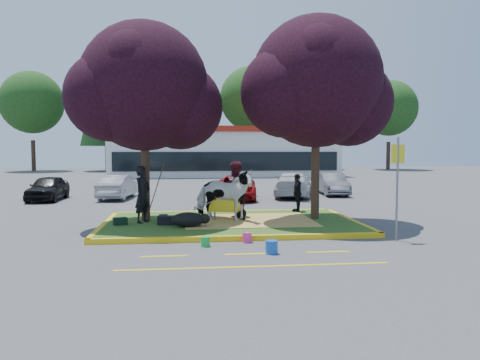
{
  "coord_description": "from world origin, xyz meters",
  "views": [
    {
      "loc": [
        -1.46,
        -15.24,
        2.58
      ],
      "look_at": [
        0.36,
        0.5,
        1.47
      ],
      "focal_mm": 35.0,
      "sensor_mm": 36.0,
      "label": 1
    }
  ],
  "objects": [
    {
      "name": "calf",
      "position": [
        -1.41,
        -1.03,
        0.38
      ],
      "size": [
        1.13,
        0.75,
        0.45
      ],
      "primitive_type": "ellipsoid",
      "rotation": [
        0.0,
        0.0,
        -0.16
      ],
      "color": "black",
      "rests_on": "median_island"
    },
    {
      "name": "car_silver",
      "position": [
        -4.91,
        8.73,
        0.6
      ],
      "size": [
        1.65,
        3.75,
        1.2
      ],
      "primitive_type": "imported",
      "rotation": [
        0.0,
        0.0,
        3.04
      ],
      "color": "gray",
      "rests_on": "ground"
    },
    {
      "name": "treeline",
      "position": [
        1.23,
        37.61,
        7.73
      ],
      "size": [
        46.58,
        7.8,
        14.63
      ],
      "color": "black",
      "rests_on": "ground"
    },
    {
      "name": "handler",
      "position": [
        -2.86,
        -0.01,
        1.07
      ],
      "size": [
        0.71,
        0.8,
        1.83
      ],
      "primitive_type": "imported",
      "rotation": [
        0.0,
        0.0,
        1.07
      ],
      "color": "black",
      "rests_on": "median_island"
    },
    {
      "name": "curb_near",
      "position": [
        0.0,
        -2.58,
        0.07
      ],
      "size": [
        8.3,
        0.16,
        0.15
      ],
      "primitive_type": "cube",
      "color": "yellow",
      "rests_on": "ground"
    },
    {
      "name": "straw_bedding",
      "position": [
        0.6,
        0.0,
        0.15
      ],
      "size": [
        4.2,
        3.0,
        0.01
      ],
      "primitive_type": "cube",
      "color": "tan",
      "rests_on": "median_island"
    },
    {
      "name": "fire_lane_stripe_c",
      "position": [
        2.0,
        -4.2,
        0.0
      ],
      "size": [
        1.1,
        0.12,
        0.01
      ],
      "primitive_type": "cube",
      "color": "yellow",
      "rests_on": "ground"
    },
    {
      "name": "median_island",
      "position": [
        0.0,
        0.0,
        0.07
      ],
      "size": [
        8.0,
        5.0,
        0.15
      ],
      "primitive_type": "cube",
      "color": "#284D18",
      "rests_on": "ground"
    },
    {
      "name": "car_red",
      "position": [
        0.99,
        7.74,
        0.59
      ],
      "size": [
        2.47,
        4.46,
        1.18
      ],
      "primitive_type": "imported",
      "rotation": [
        0.0,
        0.0,
        -0.13
      ],
      "color": "maroon",
      "rests_on": "ground"
    },
    {
      "name": "car_white",
      "position": [
        4.11,
        8.53,
        0.64
      ],
      "size": [
        3.03,
        4.73,
        1.28
      ],
      "primitive_type": "imported",
      "rotation": [
        0.0,
        0.0,
        2.84
      ],
      "color": "silver",
      "rests_on": "ground"
    },
    {
      "name": "wheelbarrow",
      "position": [
        -0.15,
        0.41,
        0.62
      ],
      "size": [
        1.79,
        0.88,
        0.68
      ],
      "rotation": [
        0.0,
        0.0,
        -0.32
      ],
      "color": "black",
      "rests_on": "median_island"
    },
    {
      "name": "ground",
      "position": [
        0.0,
        0.0,
        0.0
      ],
      "size": [
        90.0,
        90.0,
        0.0
      ],
      "primitive_type": "plane",
      "color": "#424244",
      "rests_on": "ground"
    },
    {
      "name": "gear_bag_green",
      "position": [
        -3.53,
        -0.36,
        0.26
      ],
      "size": [
        0.49,
        0.38,
        0.23
      ],
      "primitive_type": "cube",
      "rotation": [
        0.0,
        0.0,
        0.32
      ],
      "color": "black",
      "rests_on": "median_island"
    },
    {
      "name": "fire_lane_stripe_b",
      "position": [
        0.0,
        -4.2,
        0.0
      ],
      "size": [
        1.1,
        0.12,
        0.01
      ],
      "primitive_type": "cube",
      "color": "yellow",
      "rests_on": "ground"
    },
    {
      "name": "curb_right",
      "position": [
        4.08,
        0.0,
        0.07
      ],
      "size": [
        0.16,
        5.3,
        0.15
      ],
      "primitive_type": "cube",
      "color": "yellow",
      "rests_on": "ground"
    },
    {
      "name": "curb_left",
      "position": [
        -4.08,
        0.0,
        0.07
      ],
      "size": [
        0.16,
        5.3,
        0.15
      ],
      "primitive_type": "cube",
      "color": "yellow",
      "rests_on": "ground"
    },
    {
      "name": "fire_lane_stripe_a",
      "position": [
        -2.0,
        -4.2,
        0.0
      ],
      "size": [
        1.1,
        0.12,
        0.01
      ],
      "primitive_type": "cube",
      "color": "yellow",
      "rests_on": "ground"
    },
    {
      "name": "car_black",
      "position": [
        -8.17,
        8.36,
        0.6
      ],
      "size": [
        1.47,
        3.55,
        1.2
      ],
      "primitive_type": "imported",
      "rotation": [
        0.0,
        0.0,
        -0.01
      ],
      "color": "black",
      "rests_on": "ground"
    },
    {
      "name": "retail_building",
      "position": [
        2.0,
        27.98,
        2.25
      ],
      "size": [
        20.4,
        8.4,
        4.4
      ],
      "color": "silver",
      "rests_on": "ground"
    },
    {
      "name": "fire_lane_long",
      "position": [
        0.0,
        -5.4,
        0.0
      ],
      "size": [
        6.0,
        0.1,
        0.01
      ],
      "primitive_type": "cube",
      "color": "yellow",
      "rests_on": "ground"
    },
    {
      "name": "gear_bag_dark",
      "position": [
        -2.09,
        -0.51,
        0.28
      ],
      "size": [
        0.57,
        0.38,
        0.27
      ],
      "primitive_type": "cube",
      "rotation": [
        0.0,
        0.0,
        -0.18
      ],
      "color": "black",
      "rests_on": "median_island"
    },
    {
      "name": "bucket_green",
      "position": [
        -0.98,
        -3.21,
        0.13
      ],
      "size": [
        0.29,
        0.29,
        0.26
      ],
      "primitive_type": "cylinder",
      "rotation": [
        0.0,
        0.0,
        0.26
      ],
      "color": "green",
      "rests_on": "ground"
    },
    {
      "name": "cow",
      "position": [
        -0.22,
        0.04,
        1.0
      ],
      "size": [
        2.21,
        1.53,
        1.71
      ],
      "primitive_type": "imported",
      "rotation": [
        0.0,
        0.0,
        1.24
      ],
      "color": "white",
      "rests_on": "median_island"
    },
    {
      "name": "car_grey",
      "position": [
        6.45,
        9.34,
        0.59
      ],
      "size": [
        1.55,
        3.66,
        1.17
      ],
      "primitive_type": "imported",
      "rotation": [
        0.0,
        0.0,
        -0.09
      ],
      "color": "#57595F",
      "rests_on": "ground"
    },
    {
      "name": "bucket_blue",
      "position": [
        0.59,
        -4.22,
        0.16
      ],
      "size": [
        0.33,
        0.33,
        0.32
      ],
      "primitive_type": "cylinder",
      "rotation": [
        0.0,
        0.0,
        0.08
      ],
      "color": "#1653B4",
      "rests_on": "ground"
    },
    {
      "name": "sign_post",
      "position": [
        4.3,
        -3.04,
        1.79
      ],
      "size": [
        0.4,
        0.08,
        2.86
      ],
      "rotation": [
        0.0,
        0.0,
        0.14
      ],
      "color": "slate",
      "rests_on": "ground"
    },
    {
      "name": "tree_purple_right",
      "position": [
        2.92,
        0.18,
        4.56
      ],
      "size": [
        5.3,
        4.4,
        6.82
      ],
      "color": "black",
      "rests_on": "median_island"
    },
    {
      "name": "visitor_b",
      "position": [
        2.73,
        2.02,
        0.87
      ],
      "size": [
        0.68,
        0.91,
        1.43
      ],
      "primitive_type": "imported",
      "rotation": [
        0.0,
        0.0,
        -2.02
      ],
      "color": "black",
      "rests_on": "median_island"
    },
    {
      "name": "bucket_pink",
      "position": [
        0.17,
        -2.8,
        0.14
      ],
      "size": [
        0.29,
        0.29,
        0.27
      ],
      "primitive_type": "cylinder",
      "rotation": [
        0.0,
        0.0,
        -0.15
      ],
      "color": "#E53386",
      "rests_on": "ground"
    },
    {
      "name": "curb_far",
      "position": [
        0.0,
        2.58,
        0.07
      ],
      "size": [
        8.3,
        0.16,
        0.15
      ],
      "primitive_type": "cube",
      "color": "yellow",
      "rests_on": "ground"
    },
    {
      "name": "visitor_a",
      "position": [
        0.23,
        0.88,
        1.12
      ],
      "size": [
        1.04,
        1.15,
        1.94
      ],
      "primitive_type": "imported",
      "rotation": [
        0.0,
        0.0,
        -1.96
      ],
      "color": "#4F1620",
      "rests_on": "median_island"
    },
    {
      "name": "tree_purple_left",
      "position": [
        -2.78,
        0.38,
        4.36
      ],
      "size": [
        5.06,
        4.2,
        6.51
      ],
      "color": "black",
      "rests_on": "median_island"
    }
  ]
}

